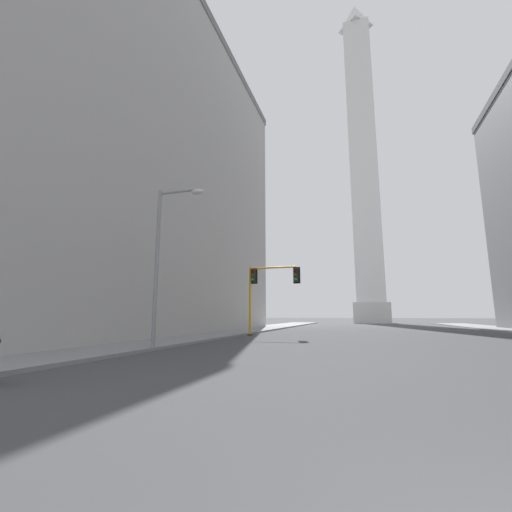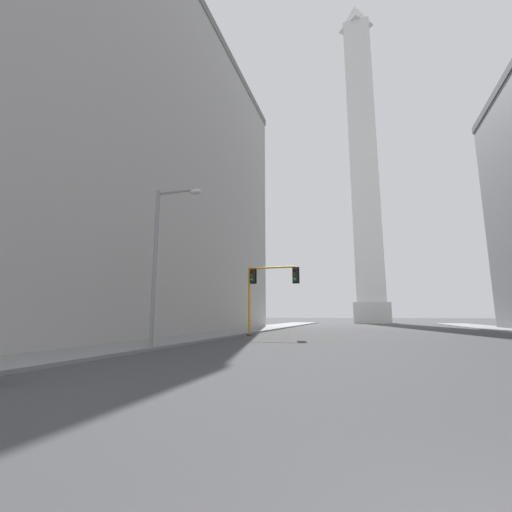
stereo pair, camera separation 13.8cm
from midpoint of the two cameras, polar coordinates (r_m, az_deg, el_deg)
sidewalk_left at (r=30.77m, az=-5.42°, el=-12.66°), size 5.00×86.95×0.15m
building_left at (r=36.00m, az=-22.59°, el=13.28°), size 18.44×40.77×30.55m
obelisk at (r=82.47m, az=17.33°, el=15.64°), size 7.14×7.14×75.03m
traffic_light_mid_left at (r=27.88m, az=1.61°, el=-4.52°), size 4.36×0.52×5.54m
street_lamp at (r=17.11m, az=-15.25°, el=1.08°), size 2.49×0.36×7.76m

